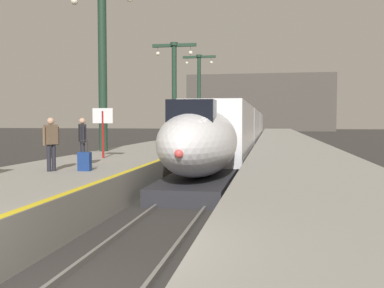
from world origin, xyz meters
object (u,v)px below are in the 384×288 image
object	(u,v)px
station_column_distant	(199,87)
departure_info_board	(103,123)
passenger_near_edge	(51,140)
passenger_mid_platform	(82,138)
station_column_far	(174,80)
highspeed_train_main	(241,128)
rolling_suitcase	(85,161)
station_column_mid	(102,49)

from	to	relation	value
station_column_distant	departure_info_board	distance (m)	34.83
passenger_near_edge	passenger_mid_platform	size ratio (longest dim) A/B	1.00
passenger_mid_platform	station_column_far	bearing A→B (deg)	94.90
highspeed_train_main	passenger_mid_platform	bearing A→B (deg)	-98.36
station_column_distant	passenger_near_edge	xyz separation A→B (m)	(1.75, -39.39, -4.71)
departure_info_board	passenger_near_edge	bearing A→B (deg)	-87.41
highspeed_train_main	station_column_distant	distance (m)	13.84
station_column_distant	highspeed_train_main	bearing A→B (deg)	-62.97
highspeed_train_main	rolling_suitcase	size ratio (longest dim) A/B	58.58
station_column_mid	passenger_near_edge	world-z (taller)	station_column_mid
station_column_far	rolling_suitcase	world-z (taller)	station_column_far
station_column_mid	passenger_mid_platform	bearing A→B (deg)	-73.74
station_column_mid	rolling_suitcase	size ratio (longest dim) A/B	8.86
station_column_mid	station_column_far	size ratio (longest dim) A/B	1.02
station_column_far	station_column_distant	distance (m)	13.80
station_column_far	passenger_mid_platform	size ratio (longest dim) A/B	5.07
station_column_far	highspeed_train_main	bearing A→B (deg)	20.69
passenger_mid_platform	departure_info_board	size ratio (longest dim) A/B	0.80
passenger_near_edge	departure_info_board	size ratio (longest dim) A/B	0.80
station_column_far	station_column_distant	xyz separation A→B (m)	(0.00, 13.79, 0.50)
station_column_far	rolling_suitcase	bearing A→B (deg)	-83.81
station_column_mid	station_column_distant	xyz separation A→B (m)	(0.00, 30.71, 0.43)
passenger_near_edge	rolling_suitcase	bearing A→B (deg)	14.77
departure_info_board	passenger_mid_platform	bearing A→B (deg)	-80.71
passenger_mid_platform	departure_info_board	bearing A→B (deg)	99.29
station_column_mid	station_column_far	world-z (taller)	station_column_mid
station_column_mid	rolling_suitcase	world-z (taller)	station_column_mid
station_column_mid	departure_info_board	distance (m)	5.59
passenger_mid_platform	station_column_mid	bearing A→B (deg)	106.26
passenger_near_edge	station_column_far	bearing A→B (deg)	93.91
highspeed_train_main	station_column_distant	bearing A→B (deg)	117.03
passenger_near_edge	passenger_mid_platform	xyz separation A→B (m)	(0.30, 1.65, 0.00)
station_column_mid	station_column_far	bearing A→B (deg)	90.00
passenger_near_edge	rolling_suitcase	world-z (taller)	passenger_near_edge
highspeed_train_main	passenger_near_edge	size ratio (longest dim) A/B	34.04
highspeed_train_main	departure_info_board	bearing A→B (deg)	-100.77
station_column_mid	station_column_distant	distance (m)	30.71
station_column_far	passenger_mid_platform	xyz separation A→B (m)	(2.05, -23.95, -4.20)
station_column_far	passenger_near_edge	xyz separation A→B (m)	(1.75, -25.60, -4.20)
highspeed_train_main	station_column_mid	distance (m)	20.50
highspeed_train_main	rolling_suitcase	world-z (taller)	highspeed_train_main
station_column_far	departure_info_board	world-z (taller)	station_column_far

